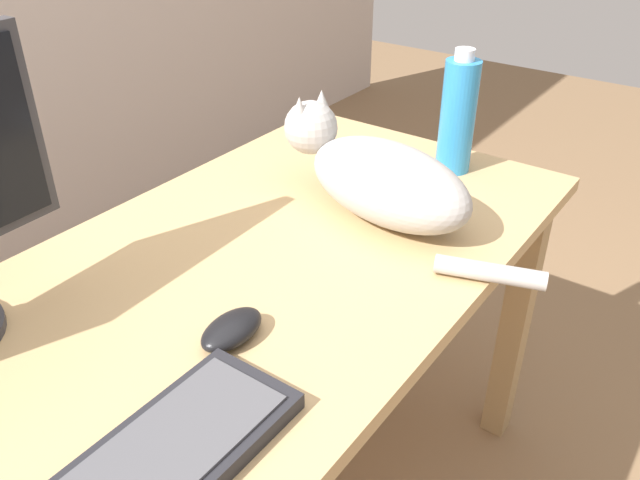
# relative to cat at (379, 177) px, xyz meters

# --- Properties ---
(desk) EXTENTS (1.55, 0.71, 0.75)m
(desk) POSITION_rel_cat_xyz_m (-0.38, 0.08, -0.19)
(desk) COLOR tan
(desk) RESTS_ON ground_plane
(cat) EXTENTS (0.25, 0.60, 0.20)m
(cat) POSITION_rel_cat_xyz_m (0.00, 0.00, 0.00)
(cat) COLOR #B2ADA8
(cat) RESTS_ON desk
(computer_mouse) EXTENTS (0.11, 0.06, 0.04)m
(computer_mouse) POSITION_rel_cat_xyz_m (-0.45, -0.03, -0.06)
(computer_mouse) COLOR black
(computer_mouse) RESTS_ON desk
(water_bottle) EXTENTS (0.07, 0.07, 0.27)m
(water_bottle) POSITION_rel_cat_xyz_m (0.27, -0.03, 0.04)
(water_bottle) COLOR #2D8CD1
(water_bottle) RESTS_ON desk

